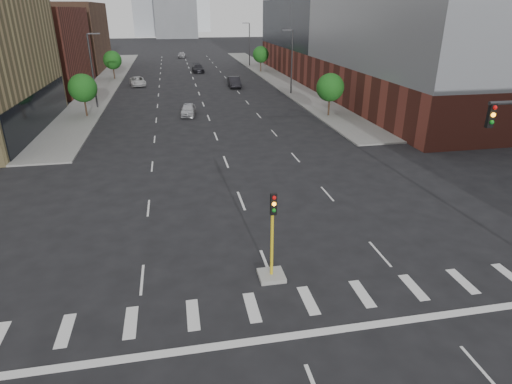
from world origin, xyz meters
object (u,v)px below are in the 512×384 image
object	(u,v)px
car_mid_right	(234,82)
car_deep_right	(198,68)
car_far_left	(138,81)
median_traffic_signal	(272,260)
car_distant	(182,55)
car_near_left	(188,110)

from	to	relation	value
car_mid_right	car_deep_right	xyz separation A→B (m)	(-4.55, 19.26, -0.05)
car_far_left	median_traffic_signal	bearing A→B (deg)	-89.62
median_traffic_signal	car_deep_right	xyz separation A→B (m)	(1.50, 72.90, -0.19)
median_traffic_signal	car_distant	distance (m)	102.56
car_far_left	car_distant	xyz separation A→B (m)	(8.71, 44.30, 0.04)
car_near_left	car_distant	distance (m)	67.92
car_near_left	car_mid_right	xyz separation A→B (m)	(8.30, 18.99, 0.11)
car_deep_right	car_distant	size ratio (longest dim) A/B	1.22
car_near_left	car_deep_right	xyz separation A→B (m)	(3.74, 38.24, 0.07)
car_far_left	car_deep_right	xyz separation A→B (m)	(10.96, 14.64, 0.07)
car_near_left	car_distant	world-z (taller)	car_distant
car_deep_right	car_distant	distance (m)	29.74
car_near_left	car_mid_right	bearing A→B (deg)	73.68
car_deep_right	car_distant	xyz separation A→B (m)	(-2.25, 29.66, -0.03)
car_mid_right	car_distant	xyz separation A→B (m)	(-6.80, 48.91, -0.08)
car_deep_right	car_near_left	bearing A→B (deg)	-96.47
median_traffic_signal	car_far_left	size ratio (longest dim) A/B	0.86
median_traffic_signal	car_near_left	xyz separation A→B (m)	(-2.24, 34.66, -0.26)
car_near_left	car_deep_right	bearing A→B (deg)	91.70
car_deep_right	car_mid_right	bearing A→B (deg)	-77.58
car_mid_right	car_near_left	bearing A→B (deg)	-112.55
median_traffic_signal	car_far_left	xyz separation A→B (m)	(-9.46, 58.26, -0.26)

